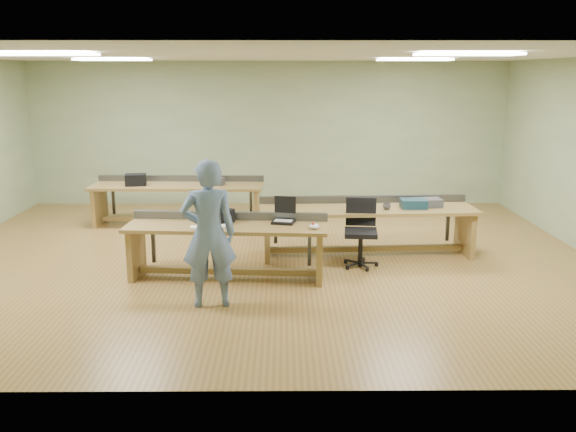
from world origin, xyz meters
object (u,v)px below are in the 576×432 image
Objects in this scene: workbench_back at (178,194)px; parts_bin_teal at (414,204)px; drinks_can at (374,204)px; laptop_base at (283,222)px; mug at (387,206)px; task_chair at (360,242)px; workbench_mid at (367,219)px; parts_bin_grey at (427,202)px; workbench_front at (227,238)px; camera_bag at (223,216)px; person at (209,234)px.

parts_bin_teal is at bearing -25.65° from workbench_back.
parts_bin_teal is at bearing 2.57° from drinks_can.
laptop_base is 2.57× the size of mug.
task_chair is at bearing -37.93° from workbench_back.
workbench_mid is 0.96m from parts_bin_grey.
workbench_front is 2.32m from workbench_mid.
parts_bin_teal is at bearing 13.43° from mug.
workbench_front is at bearing -159.65° from parts_bin_teal.
drinks_can is at bearing 42.25° from camera_bag.
laptop_base is at bearing -152.78° from task_chair.
camera_bag is 0.62× the size of parts_bin_grey.
camera_bag is at bearing -163.01° from task_chair.
workbench_mid is 0.39m from mug.
person is 1.83× the size of task_chair.
workbench_back is 3.24× the size of task_chair.
parts_bin_grey is 3.77× the size of mug.
laptop_base is 2.20m from parts_bin_teal.
laptop_base is 1.78m from mug.
workbench_mid is 12.09× the size of camera_bag.
parts_bin_grey is at bearing 25.06° from workbench_front.
workbench_front is 23.02× the size of drinks_can.
person is (1.07, -4.12, 0.33)m from workbench_back.
parts_bin_grey is at bearing 35.56° from task_chair.
parts_bin_grey is at bearing 9.58° from drinks_can.
workbench_front is 2.95m from parts_bin_teal.
workbench_front is at bearing -158.45° from mug.
workbench_mid is at bearing 45.04° from camera_bag.
person reaches higher than task_chair.
drinks_can reaches higher than workbench_mid.
parts_bin_teal is (1.98, 0.96, 0.05)m from laptop_base.
laptop_base is 0.83m from camera_bag.
camera_bag is (1.13, -2.95, 0.28)m from workbench_back.
camera_bag is 3.20m from parts_bin_grey.
person reaches higher than drinks_can.
person reaches higher than parts_bin_teal.
person is (-2.17, -2.13, 0.33)m from workbench_mid.
camera_bag reaches higher than workbench_mid.
parts_bin_teal is (2.81, 0.90, -0.03)m from camera_bag.
workbench_front reaches higher than mug.
camera_bag is 2.35× the size of mug.
workbench_mid is at bearing 175.27° from parts_bin_teal.
task_chair is at bearing 19.26° from workbench_front.
task_chair is (1.12, 0.44, -0.41)m from laptop_base.
person reaches higher than workbench_mid.
person reaches higher than workbench_back.
task_chair is at bearing -136.66° from mug.
workbench_front is at bearing -159.32° from task_chair.
workbench_back is at bearing 131.45° from camera_bag.
workbench_back is (-1.19, 3.07, 0.01)m from workbench_front.
workbench_mid is at bearing 50.79° from laptop_base.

